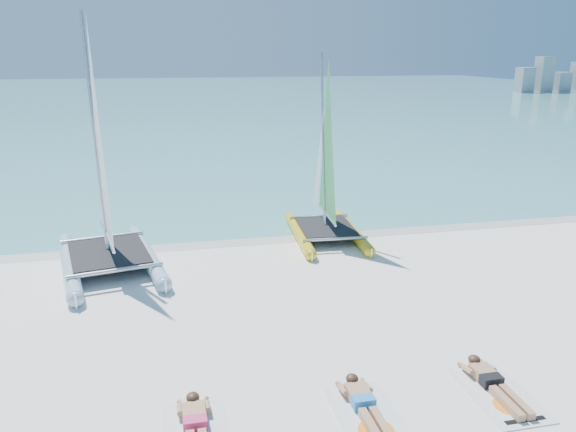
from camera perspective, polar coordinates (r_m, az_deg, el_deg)
The scene contains 11 objects.
ground at distance 12.71m, azimuth 1.20°, elevation -9.94°, with size 140.00×140.00×0.00m, color white.
sea at distance 74.33m, azimuth -10.51°, elevation 11.75°, with size 140.00×115.00×0.01m, color #70BAB7.
wet_sand_strip at distance 17.71m, azimuth -2.98°, elevation -2.19°, with size 140.00×1.40×0.01m, color silver.
distant_skyline at distance 92.39m, azimuth 25.89°, elevation 12.48°, with size 14.00×2.00×5.00m.
catamaran_blue at distance 15.56m, azimuth -18.32°, elevation 2.28°, with size 3.37×5.44×6.92m.
catamaran_yellow at distance 17.63m, azimuth 3.69°, elevation 3.87°, with size 2.30×4.62×5.80m.
sunbather_a at distance 9.30m, azimuth -9.40°, elevation -20.23°, with size 0.37×1.73×0.26m.
towel_b at distance 9.63m, azimuth 8.13°, elevation -19.53°, with size 1.00×1.85×0.02m, color silver.
sunbather_b at distance 9.71m, azimuth 7.75°, elevation -18.37°, with size 0.37×1.73×0.26m.
towel_c at distance 10.68m, azimuth 20.57°, elevation -16.55°, with size 1.00×1.85×0.02m, color silver.
sunbather_c at distance 10.76m, azimuth 20.07°, elevation -15.55°, with size 0.37×1.73×0.26m.
Camera 1 is at (-2.70, -11.07, 5.63)m, focal length 35.00 mm.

